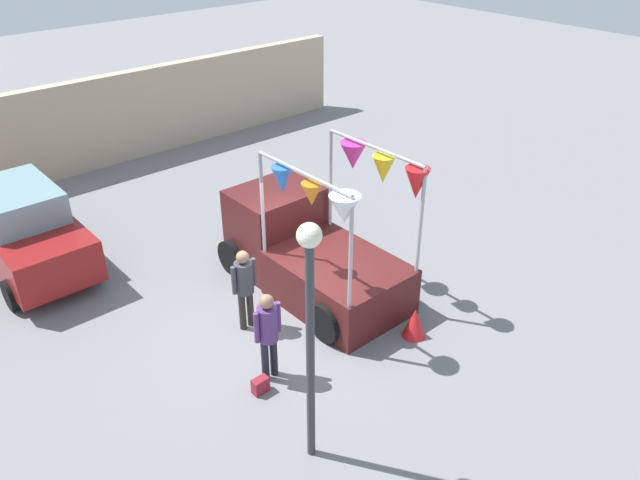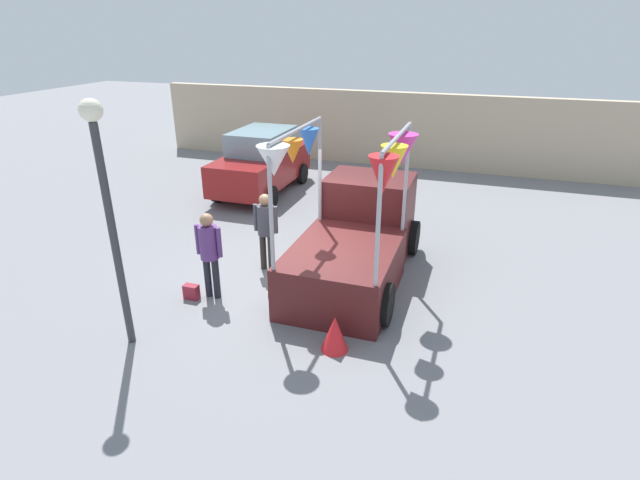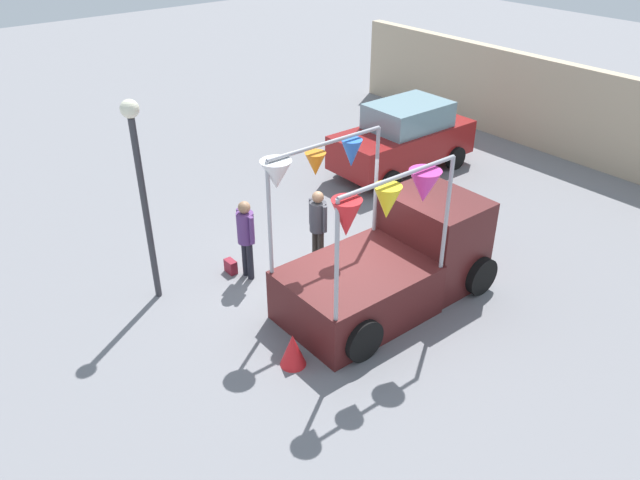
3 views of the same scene
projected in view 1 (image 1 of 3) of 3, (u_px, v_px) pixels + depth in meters
The scene contains 9 objects.
ground_plane at pixel (290, 314), 12.22m from camera, with size 60.00×60.00×0.00m, color slate.
vendor_truck at pixel (306, 246), 12.78m from camera, with size 2.47×4.14×3.14m.
parked_car at pixel (25, 229), 13.25m from camera, with size 1.88×4.00×1.88m.
person_customer at pixel (268, 329), 10.19m from camera, with size 0.53×0.34×1.69m.
person_vendor at pixel (244, 282), 11.39m from camera, with size 0.53×0.34×1.66m.
handbag at pixel (260, 385), 10.30m from camera, with size 0.28×0.16×0.28m, color maroon.
street_lamp at pixel (310, 315), 8.01m from camera, with size 0.32×0.32×3.88m.
brick_boundary_wall at pixel (82, 127), 17.73m from camera, with size 18.00×0.36×2.60m, color tan.
folded_kite_bundle_crimson at pixel (415, 323), 11.50m from camera, with size 0.44×0.44×0.60m, color red.
Camera 1 is at (-6.01, -7.82, 7.38)m, focal length 35.00 mm.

